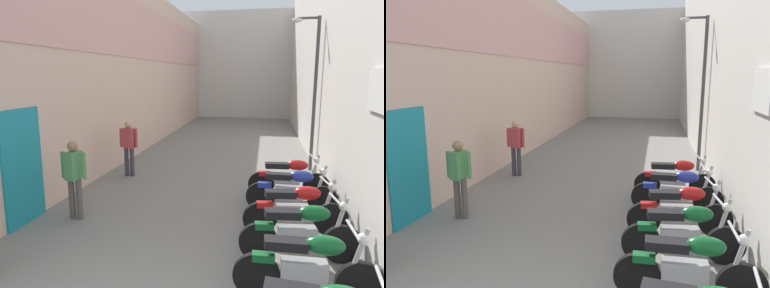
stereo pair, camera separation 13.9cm
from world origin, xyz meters
The scene contains 12 objects.
ground_plane centered at (0.00, 8.79, 0.00)m, with size 37.57×37.57×0.00m, color slate.
building_left centered at (-3.19, 10.74, 3.05)m, with size 0.45×21.57×6.03m.
building_right centered at (3.20, 10.78, 3.96)m, with size 0.45×21.57×7.92m.
building_far_end centered at (0.00, 22.57, 3.44)m, with size 8.99×2.00×6.88m, color beige.
motorcycle_second centered at (2.06, 1.91, 0.50)m, with size 1.85×0.58×1.04m.
motorcycle_third centered at (2.06, 2.93, 0.50)m, with size 1.84×0.58×1.04m.
motorcycle_fourth centered at (2.06, 3.87, 0.50)m, with size 1.84×0.58×1.04m.
motorcycle_fifth centered at (2.06, 4.96, 0.50)m, with size 1.85×0.58×1.04m.
motorcycle_sixth centered at (2.06, 5.89, 0.50)m, with size 1.85×0.58×1.04m.
pedestrian_mid_alley centered at (-2.14, 3.76, 0.92)m, with size 0.52×0.37×1.57m.
pedestrian_further_down centered at (-2.24, 6.88, 0.92)m, with size 0.52×0.29×1.57m.
street_lamp centered at (2.75, 8.59, 2.61)m, with size 0.79×0.18×4.43m.
Camera 2 is at (1.59, -2.31, 2.81)m, focal length 33.44 mm.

